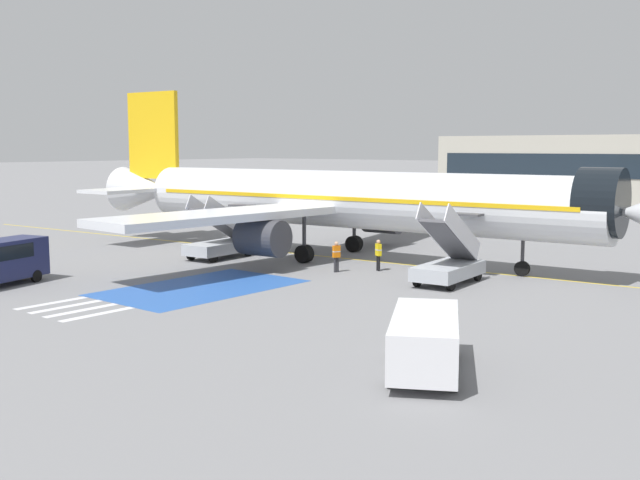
% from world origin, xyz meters
% --- Properties ---
extents(ground_plane, '(600.00, 600.00, 0.00)m').
position_xyz_m(ground_plane, '(0.00, 0.00, 0.00)').
color(ground_plane, slate).
extents(apron_leadline_yellow, '(75.60, 6.72, 0.01)m').
position_xyz_m(apron_leadline_yellow, '(0.33, -0.24, 0.00)').
color(apron_leadline_yellow, gold).
rests_on(apron_leadline_yellow, ground_plane).
extents(apron_stand_patch_blue, '(6.17, 10.18, 0.01)m').
position_xyz_m(apron_stand_patch_blue, '(0.33, -12.87, 0.00)').
color(apron_stand_patch_blue, '#2856A8').
rests_on(apron_stand_patch_blue, ground_plane).
extents(apron_walkway_bar_0, '(0.44, 3.60, 0.01)m').
position_xyz_m(apron_walkway_bar_0, '(-2.07, -19.74, 0.00)').
color(apron_walkway_bar_0, silver).
rests_on(apron_walkway_bar_0, ground_plane).
extents(apron_walkway_bar_1, '(0.44, 3.60, 0.01)m').
position_xyz_m(apron_walkway_bar_1, '(-0.87, -19.74, 0.00)').
color(apron_walkway_bar_1, silver).
rests_on(apron_walkway_bar_1, ground_plane).
extents(apron_walkway_bar_2, '(0.44, 3.60, 0.01)m').
position_xyz_m(apron_walkway_bar_2, '(0.33, -19.74, 0.00)').
color(apron_walkway_bar_2, silver).
rests_on(apron_walkway_bar_2, ground_plane).
extents(apron_walkway_bar_3, '(0.44, 3.60, 0.01)m').
position_xyz_m(apron_walkway_bar_3, '(1.53, -19.74, 0.00)').
color(apron_walkway_bar_3, silver).
rests_on(apron_walkway_bar_3, ground_plane).
extents(airliner, '(41.38, 32.85, 11.21)m').
position_xyz_m(airliner, '(-0.37, -0.30, 3.77)').
color(airliner, silver).
rests_on(airliner, ground_plane).
extents(boarding_stairs_forward, '(2.60, 5.38, 4.35)m').
position_xyz_m(boarding_stairs_forward, '(9.43, -3.82, 1.04)').
color(boarding_stairs_forward, '#ADB2BA').
rests_on(boarding_stairs_forward, ground_plane).
extents(boarding_stairs_aft, '(2.60, 5.38, 4.14)m').
position_xyz_m(boarding_stairs_aft, '(-6.44, -5.19, 1.01)').
color(boarding_stairs_aft, '#ADB2BA').
rests_on(boarding_stairs_aft, ground_plane).
extents(fuel_tanker, '(9.90, 3.32, 3.65)m').
position_xyz_m(fuel_tanker, '(-7.75, 20.07, 1.86)').
color(fuel_tanker, '#38383D').
rests_on(fuel_tanker, ground_plane).
extents(service_van_0, '(4.48, 5.75, 1.83)m').
position_xyz_m(service_van_0, '(16.67, -17.95, 1.12)').
color(service_van_0, silver).
rests_on(service_van_0, ground_plane).
extents(service_van_1, '(3.08, 5.20, 2.35)m').
position_xyz_m(service_van_1, '(-8.08, -19.00, 1.39)').
color(service_van_1, '#1E234C').
rests_on(service_van_1, ground_plane).
extents(ground_crew_0, '(0.49, 0.41, 1.81)m').
position_xyz_m(ground_crew_0, '(4.27, -2.86, 1.05)').
color(ground_crew_0, black).
rests_on(ground_crew_0, ground_plane).
extents(ground_crew_1, '(0.37, 0.48, 1.76)m').
position_xyz_m(ground_crew_1, '(2.70, -4.77, 1.02)').
color(ground_crew_1, '#2D2D33').
rests_on(ground_crew_1, ground_plane).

